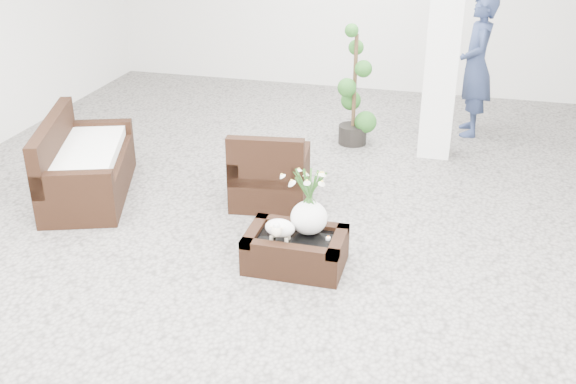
% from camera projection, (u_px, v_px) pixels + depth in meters
% --- Properties ---
extents(ground, '(11.00, 11.00, 0.00)m').
position_uv_depth(ground, '(291.00, 245.00, 6.68)').
color(ground, gray).
rests_on(ground, ground).
extents(column, '(0.40, 0.40, 3.50)m').
position_uv_depth(column, '(447.00, 18.00, 8.10)').
color(column, white).
rests_on(column, ground).
extents(coffee_table, '(0.90, 0.60, 0.31)m').
position_uv_depth(coffee_table, '(295.00, 251.00, 6.25)').
color(coffee_table, black).
rests_on(coffee_table, ground).
extents(sheep_figurine, '(0.28, 0.23, 0.21)m').
position_uv_depth(sheep_figurine, '(280.00, 230.00, 6.08)').
color(sheep_figurine, white).
rests_on(sheep_figurine, coffee_table).
extents(planter_narcissus, '(0.44, 0.44, 0.80)m').
position_uv_depth(planter_narcissus, '(309.00, 194.00, 6.08)').
color(planter_narcissus, white).
rests_on(planter_narcissus, coffee_table).
extents(tealight, '(0.04, 0.04, 0.03)m').
position_uv_depth(tealight, '(328.00, 238.00, 6.12)').
color(tealight, white).
rests_on(tealight, coffee_table).
extents(armchair, '(0.91, 0.88, 0.86)m').
position_uv_depth(armchair, '(270.00, 165.00, 7.38)').
color(armchair, black).
rests_on(armchair, ground).
extents(loveseat, '(1.34, 1.87, 0.90)m').
position_uv_depth(loveseat, '(87.00, 158.00, 7.53)').
color(loveseat, black).
rests_on(loveseat, ground).
extents(topiary, '(0.42, 0.42, 1.58)m').
position_uv_depth(topiary, '(355.00, 87.00, 8.84)').
color(topiary, '#204F19').
rests_on(topiary, ground).
extents(shopper, '(0.54, 0.75, 1.93)m').
position_uv_depth(shopper, '(476.00, 66.00, 9.13)').
color(shopper, navy).
rests_on(shopper, ground).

